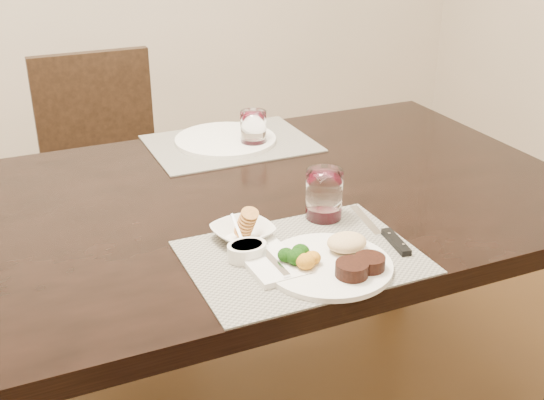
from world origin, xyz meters
name	(u,v)px	position (x,y,z in m)	size (l,w,h in m)	color
dining_table	(179,239)	(0.00, 0.00, 0.67)	(2.00, 1.00, 0.75)	black
chair_far	(106,167)	(0.00, 0.93, 0.50)	(0.42, 0.42, 0.90)	black
placemat_near	(302,257)	(0.16, -0.33, 0.75)	(0.46, 0.34, 0.00)	gray
placemat_far	(231,143)	(0.27, 0.35, 0.75)	(0.46, 0.34, 0.00)	gray
dinner_plate	(334,261)	(0.20, -0.39, 0.77)	(0.25, 0.25, 0.05)	white
napkin_fork	(268,260)	(0.09, -0.32, 0.76)	(0.10, 0.18, 0.02)	white
steak_knife	(388,236)	(0.36, -0.33, 0.76)	(0.04, 0.25, 0.01)	white
cracker_bowl	(243,232)	(0.08, -0.21, 0.77)	(0.15, 0.15, 0.06)	white
sauce_ramekin	(247,250)	(0.06, -0.29, 0.77)	(0.08, 0.12, 0.06)	white
wine_glass_near	(324,197)	(0.29, -0.19, 0.80)	(0.08, 0.08, 0.11)	white
far_plate	(225,140)	(0.26, 0.36, 0.76)	(0.29, 0.29, 0.01)	white
wine_glass_far	(253,131)	(0.32, 0.30, 0.80)	(0.07, 0.07, 0.10)	white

